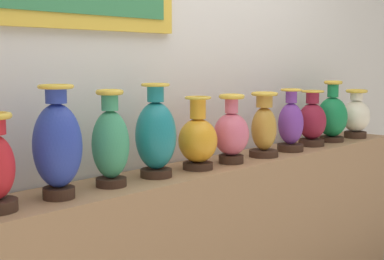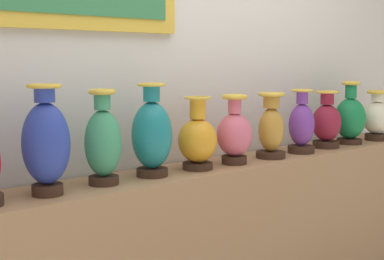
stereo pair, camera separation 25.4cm
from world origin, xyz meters
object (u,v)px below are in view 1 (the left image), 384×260
vase_amber (198,139)px  vase_ochre (264,127)px  vase_cobalt (57,145)px  vase_rose (231,133)px  vase_emerald (332,116)px  vase_teal (156,135)px  vase_ivory (356,116)px  vase_burgundy (312,122)px  vase_violet (291,125)px  vase_jade (111,143)px

vase_amber → vase_ochre: 0.48m
vase_cobalt → vase_rose: (0.96, -0.01, -0.05)m
vase_emerald → vase_amber: bearing=180.0°
vase_teal → vase_ivory: (1.70, -0.04, -0.04)m
vase_burgundy → vase_violet: bearing=-175.5°
vase_ochre → vase_burgundy: (0.49, 0.02, -0.01)m
vase_amber → vase_ochre: size_ratio=1.00×
vase_ochre → vase_ivory: (0.98, -0.01, -0.01)m
vase_violet → vase_ivory: (0.74, -0.00, -0.00)m
vase_amber → vase_ivory: bearing=-1.0°
vase_amber → vase_burgundy: 0.97m
vase_ochre → vase_teal: bearing=177.5°
vase_ochre → vase_burgundy: bearing=2.0°
vase_amber → vase_violet: vase_violet is taller
vase_teal → vase_amber: bearing=-3.1°
vase_ochre → vase_burgundy: vase_ochre is taller
vase_amber → vase_burgundy: bearing=-0.1°
vase_teal → vase_amber: (0.25, -0.01, -0.04)m
vase_cobalt → vase_emerald: size_ratio=1.10×
vase_jade → vase_burgundy: size_ratio=1.18×
vase_cobalt → vase_ochre: vase_cobalt is taller
vase_burgundy → vase_emerald: size_ratio=0.87×
vase_teal → vase_violet: (0.97, -0.03, -0.03)m
vase_teal → vase_ivory: vase_teal is taller
vase_jade → vase_ochre: 0.97m
vase_jade → vase_teal: (0.24, 0.00, 0.01)m
vase_rose → vase_ivory: 1.23m
vase_rose → vase_ochre: bearing=-1.2°
vase_emerald → vase_ochre: bearing=-178.6°
vase_cobalt → vase_emerald: bearing=0.2°
vase_cobalt → vase_teal: vase_cobalt is taller
vase_teal → vase_burgundy: bearing=-0.7°
vase_teal → vase_ochre: bearing=-2.5°
vase_burgundy → vase_ivory: bearing=-2.9°
vase_violet → vase_burgundy: (0.25, 0.02, -0.00)m
vase_jade → vase_ivory: 1.95m
vase_ochre → vase_ivory: bearing=-0.4°
vase_jade → vase_burgundy: bearing=-0.5°
vase_teal → vase_rose: vase_teal is taller
vase_emerald → vase_burgundy: bearing=-179.8°
vase_cobalt → vase_ochre: 1.22m
vase_cobalt → vase_violet: (1.46, -0.01, -0.05)m
vase_cobalt → vase_jade: 0.25m
vase_amber → vase_rose: (0.22, -0.01, 0.01)m
vase_amber → vase_emerald: 1.20m
vase_amber → vase_violet: (0.72, -0.02, 0.01)m
vase_ochre → vase_emerald: (0.72, 0.02, 0.00)m
vase_amber → vase_burgundy: size_ratio=1.03×
vase_cobalt → vase_ochre: (1.22, -0.01, -0.04)m
vase_jade → vase_violet: size_ratio=1.12×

